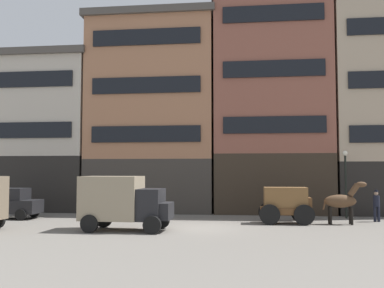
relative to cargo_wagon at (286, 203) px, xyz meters
name	(u,v)px	position (x,y,z in m)	size (l,w,h in m)	color
ground_plane	(198,228)	(-4.66, -2.22, -1.15)	(120.00, 120.00, 0.00)	slate
building_far_left	(50,133)	(-17.12, 7.27, 4.68)	(7.90, 6.92, 11.56)	black
building_center_left	(155,114)	(-8.82, 7.27, 5.97)	(9.38, 6.92, 14.16)	#38332D
building_center_right	(270,102)	(-0.29, 7.27, 6.70)	(8.38, 6.92, 15.62)	#33281E
building_far_right	(384,85)	(7.65, 7.27, 7.82)	(8.21, 6.92, 17.85)	black
cargo_wagon	(286,203)	(0.00, 0.00, 0.00)	(2.90, 1.50, 1.98)	brown
draft_horse	(342,201)	(2.95, 0.00, 0.12)	(2.34, 0.60, 2.30)	#513823
delivery_truck_near	(123,201)	(-8.13, -3.60, 0.28)	(4.41, 2.25, 2.62)	black
sedan_light	(9,203)	(-16.37, 0.53, -0.23)	(3.74, 1.93, 1.83)	black
pedestrian_officer	(376,204)	(5.17, 1.45, -0.17)	(0.40, 0.40, 1.79)	black
streetlamp_curbside	(346,174)	(3.92, 3.17, 1.52)	(0.32, 0.32, 4.12)	black
fire_hydrant_curbside	(93,209)	(-11.95, 2.86, -0.72)	(0.24, 0.24, 0.83)	maroon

